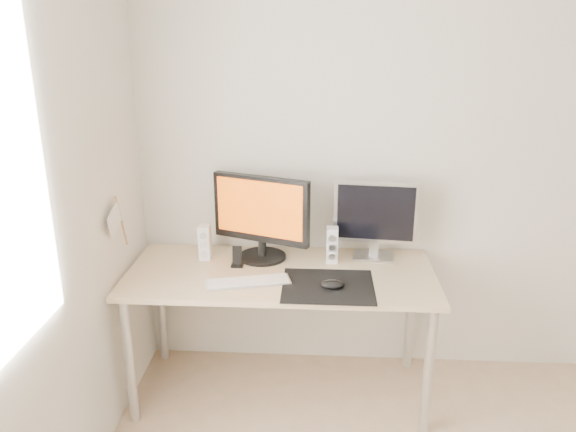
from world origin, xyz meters
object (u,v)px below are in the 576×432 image
object	(u,v)px
second_monitor	(375,216)
speaker_right	(332,245)
speaker_left	(205,242)
keyboard	(248,282)
desk	(281,285)
phone_dock	(237,260)
mouse	(332,285)
main_monitor	(261,215)

from	to	relation	value
second_monitor	speaker_right	bearing A→B (deg)	-163.25
speaker_right	speaker_left	bearing A→B (deg)	-179.56
second_monitor	speaker_left	size ratio (longest dim) A/B	2.33
second_monitor	keyboard	xyz separation A→B (m)	(-0.65, -0.37, -0.23)
second_monitor	keyboard	size ratio (longest dim) A/B	1.03
desk	phone_dock	world-z (taller)	phone_dock
mouse	main_monitor	size ratio (longest dim) A/B	0.22
mouse	phone_dock	distance (m)	0.56
second_monitor	speaker_right	xyz separation A→B (m)	(-0.23, -0.07, -0.14)
main_monitor	second_monitor	bearing A→B (deg)	4.83
second_monitor	speaker_left	xyz separation A→B (m)	(-0.92, -0.07, -0.14)
phone_dock	desk	bearing A→B (deg)	-12.98
mouse	keyboard	size ratio (longest dim) A/B	0.27
speaker_right	desk	bearing A→B (deg)	-150.77
main_monitor	keyboard	world-z (taller)	main_monitor
desk	main_monitor	size ratio (longest dim) A/B	3.02
keyboard	speaker_left	bearing A→B (deg)	132.85
desk	main_monitor	xyz separation A→B (m)	(-0.12, 0.17, 0.33)
mouse	speaker_left	xyz separation A→B (m)	(-0.69, 0.34, 0.07)
speaker_right	phone_dock	distance (m)	0.51
mouse	second_monitor	size ratio (longest dim) A/B	0.26
main_monitor	second_monitor	size ratio (longest dim) A/B	1.17
desk	speaker_right	distance (m)	0.35
desk	keyboard	xyz separation A→B (m)	(-0.15, -0.15, 0.09)
desk	main_monitor	world-z (taller)	main_monitor
speaker_left	speaker_right	bearing A→B (deg)	0.44
keyboard	phone_dock	distance (m)	0.22
second_monitor	keyboard	distance (m)	0.78
speaker_right	phone_dock	size ratio (longest dim) A/B	1.71
desk	keyboard	bearing A→B (deg)	-135.06
speaker_right	keyboard	xyz separation A→B (m)	(-0.42, -0.30, -0.09)
speaker_right	keyboard	distance (m)	0.52
desk	speaker_left	distance (m)	0.48
speaker_left	keyboard	xyz separation A→B (m)	(0.27, -0.29, -0.09)
speaker_left	desk	bearing A→B (deg)	-18.82
mouse	desk	xyz separation A→B (m)	(-0.27, 0.19, -0.10)
desk	second_monitor	bearing A→B (deg)	23.73
second_monitor	keyboard	bearing A→B (deg)	-150.37
keyboard	phone_dock	size ratio (longest dim) A/B	3.85
desk	speaker_left	xyz separation A→B (m)	(-0.42, 0.14, 0.17)
desk	keyboard	world-z (taller)	keyboard
mouse	speaker_right	bearing A→B (deg)	89.79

